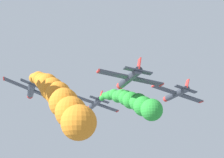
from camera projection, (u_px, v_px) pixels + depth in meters
airplane_lead at (95, 103)px, 81.21m from camera, size 9.24×10.35×3.39m
smoke_trail_lead at (133, 102)px, 60.32m from camera, size 4.83×21.91×7.16m
airplane_left_inner at (31, 90)px, 66.91m from camera, size 9.08×10.35×3.70m
smoke_trail_left_inner at (59, 99)px, 42.35m from camera, size 5.67×25.68×10.85m
airplane_right_inner at (176, 94)px, 73.28m from camera, size 9.30×10.35×3.28m
airplane_left_outer at (129, 78)px, 58.07m from camera, size 9.49×10.35×2.80m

